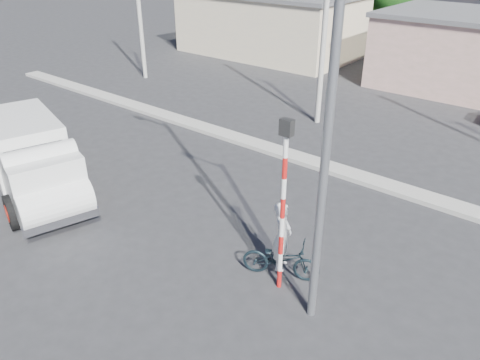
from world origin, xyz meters
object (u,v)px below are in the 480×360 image
Objects in this scene: bicycle at (281,259)px; truck at (32,160)px; cyclist at (282,246)px; traffic_pole at (283,195)px; streetlight at (322,104)px.

truck is at bearing 77.62° from bicycle.
traffic_pole is at bearing -173.06° from cyclist.
streetlight is at bearing -143.51° from bicycle.
bicycle is 1.07× the size of cyclist.
streetlight is (0.94, -0.30, 2.37)m from traffic_pole.
truck reaches higher than cyclist.
truck is 1.43× the size of traffic_pole.
cyclist is at bearing 27.70° from truck.
streetlight is at bearing -143.51° from cyclist.
streetlight is (1.15, -0.66, 4.05)m from cyclist.
bicycle is (8.46, 1.71, -0.83)m from truck.
truck is at bearing -171.14° from traffic_pole.
streetlight reaches higher than traffic_pole.
bicycle is at bearing 27.70° from truck.
truck reaches higher than bicycle.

